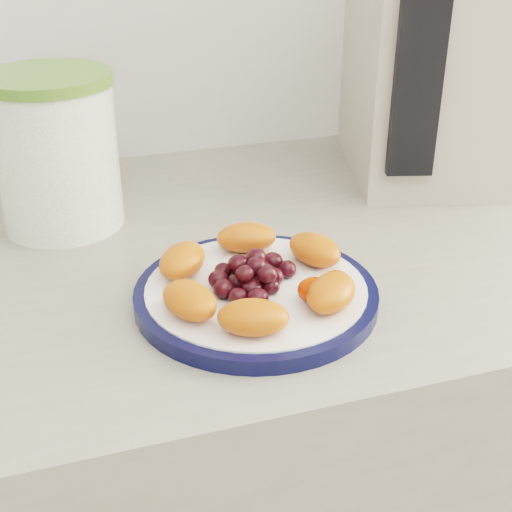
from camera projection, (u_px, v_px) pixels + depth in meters
name	position (u px, v px, depth m)	size (l,w,h in m)	color
counter	(300.00, 505.00, 1.04)	(3.50, 0.60, 0.90)	gray
plate_rim	(256.00, 295.00, 0.68)	(0.23, 0.23, 0.01)	#0A0F35
plate_face	(256.00, 294.00, 0.68)	(0.21, 0.21, 0.02)	white
canister	(57.00, 157.00, 0.80)	(0.14, 0.14, 0.16)	#4C6E27
canister_lid	(46.00, 79.00, 0.76)	(0.14, 0.14, 0.01)	#577E34
appliance_body	(428.00, 53.00, 0.92)	(0.18, 0.25, 0.32)	#B4AA9A
appliance_panel	(418.00, 75.00, 0.80)	(0.05, 0.02, 0.24)	black
fruit_plate	(257.00, 275.00, 0.67)	(0.20, 0.20, 0.03)	#D84618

